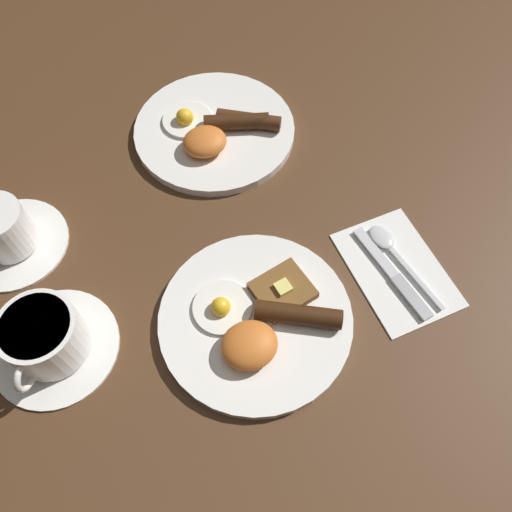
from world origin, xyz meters
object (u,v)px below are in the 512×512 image
object	(u,v)px
breakfast_plate_far	(215,130)
spoon	(389,246)
knife	(395,277)
teacup_near	(47,339)
teacup_far	(4,233)
breakfast_plate_near	(257,320)

from	to	relation	value
breakfast_plate_far	spoon	size ratio (longest dim) A/B	1.71
knife	spoon	distance (m)	0.05
breakfast_plate_far	spoon	bearing A→B (deg)	-61.99
teacup_near	teacup_far	size ratio (longest dim) A/B	1.04
teacup_far	spoon	bearing A→B (deg)	-22.14
teacup_near	spoon	bearing A→B (deg)	-2.98
teacup_near	teacup_far	xyz separation A→B (m)	(-0.03, 0.18, -0.00)
breakfast_plate_near	teacup_near	world-z (taller)	teacup_near
teacup_far	spoon	distance (m)	0.56
spoon	teacup_far	bearing A→B (deg)	57.94
breakfast_plate_near	knife	bearing A→B (deg)	-2.36
knife	teacup_near	bearing A→B (deg)	72.68
breakfast_plate_near	teacup_far	distance (m)	0.38
teacup_near	spoon	world-z (taller)	teacup_near
knife	breakfast_plate_far	bearing A→B (deg)	14.11
breakfast_plate_far	teacup_far	distance (m)	0.36
breakfast_plate_near	spoon	bearing A→B (deg)	10.03
breakfast_plate_near	knife	xyz separation A→B (m)	(0.21, -0.01, -0.01)
teacup_near	knife	size ratio (longest dim) A/B	1.01
teacup_near	knife	distance (m)	0.47
knife	spoon	xyz separation A→B (m)	(0.02, 0.05, 0.00)
breakfast_plate_far	knife	xyz separation A→B (m)	(0.15, -0.35, -0.01)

